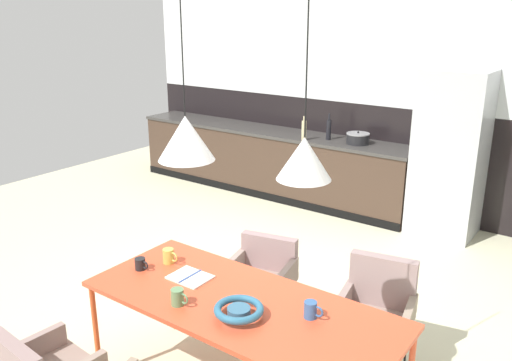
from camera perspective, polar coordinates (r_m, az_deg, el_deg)
The scene contains 19 objects.
ground_plane at distance 4.61m, azimuth -2.96°, elevation -13.95°, with size 9.61×9.61×0.00m, color beige.
back_wall_splashback_dark at distance 6.88m, azimuth 13.47°, elevation 2.43°, with size 7.39×0.12×1.31m, color black.
back_wall_panel_upper at distance 6.66m, azimuth 14.30°, elevation 13.39°, with size 7.39×0.12×1.31m, color silver.
kitchen_counter at distance 7.31m, azimuth 1.34°, elevation 2.10°, with size 4.12×0.63×0.89m.
refrigerator_column at distance 6.20m, azimuth 20.14°, elevation 2.67°, with size 0.71×0.60×1.84m, color #ADAFB2.
dining_table at distance 3.30m, azimuth -1.65°, elevation -13.54°, with size 1.98×0.82×0.75m.
armchair_corner_seat at distance 4.18m, azimuth 0.75°, elevation -9.67°, with size 0.57×0.56×0.74m.
armchair_by_stool at distance 3.78m, azimuth 12.98°, elevation -12.81°, with size 0.56×0.55×0.83m.
fruit_bowl at distance 3.11m, azimuth -1.86°, elevation -13.78°, with size 0.29×0.29×0.07m.
open_book at distance 3.56m, azimuth -7.11°, elevation -10.30°, with size 0.26×0.21×0.02m.
mug_wide_latte at distance 3.26m, azimuth -8.41°, elevation -12.33°, with size 0.13×0.08×0.10m.
mug_white_ceramic at distance 3.76m, azimuth -9.38°, elevation -8.04°, with size 0.12×0.08×0.10m.
mug_tall_blue at distance 3.12m, azimuth 5.95°, elevation -13.70°, with size 0.12×0.08×0.10m.
mug_short_terracotta at distance 3.71m, azimuth -12.33°, elevation -8.78°, with size 0.11×0.07×0.08m.
cooking_pot at distance 6.54m, azimuth 10.92°, elevation 4.48°, with size 0.28×0.28×0.16m.
bottle_wine_green at distance 6.68m, azimuth 7.84°, elevation 5.50°, with size 0.06×0.06×0.33m.
bottle_vinegar_dark at distance 6.62m, azimuth 5.19°, elevation 5.45°, with size 0.06×0.06×0.30m.
pendant_lamp_over_table_near at distance 3.16m, azimuth -7.57°, elevation 4.56°, with size 0.34×0.34×1.00m.
pendant_lamp_over_table_far at distance 2.72m, azimuth 5.21°, elevation 2.41°, with size 0.29×0.29×0.98m.
Camera 1 is at (2.48, -3.04, 2.43)m, focal length 37.11 mm.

